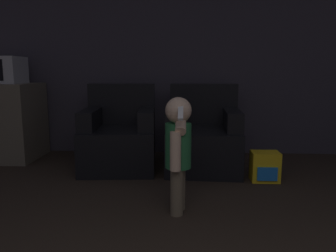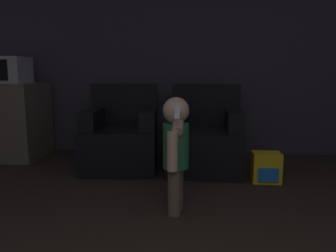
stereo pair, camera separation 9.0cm
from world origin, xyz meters
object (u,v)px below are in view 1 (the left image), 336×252
(armchair_left, at_px, (120,138))
(person_toddler, at_px, (178,146))
(toy_backpack, at_px, (265,167))
(armchair_right, at_px, (203,139))

(armchair_left, bearing_deg, person_toddler, -64.84)
(armchair_left, xyz_separation_m, toy_backpack, (1.48, -0.42, -0.18))
(armchair_left, height_order, toy_backpack, armchair_left)
(person_toddler, xyz_separation_m, toy_backpack, (0.82, 0.75, -0.37))
(armchair_right, relative_size, toy_backpack, 3.17)
(armchair_left, bearing_deg, armchair_right, -4.31)
(person_toddler, height_order, toy_backpack, person_toddler)
(armchair_right, height_order, toy_backpack, armchair_right)
(armchair_left, xyz_separation_m, armchair_right, (0.91, 0.00, 0.00))
(armchair_right, distance_m, toy_backpack, 0.73)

